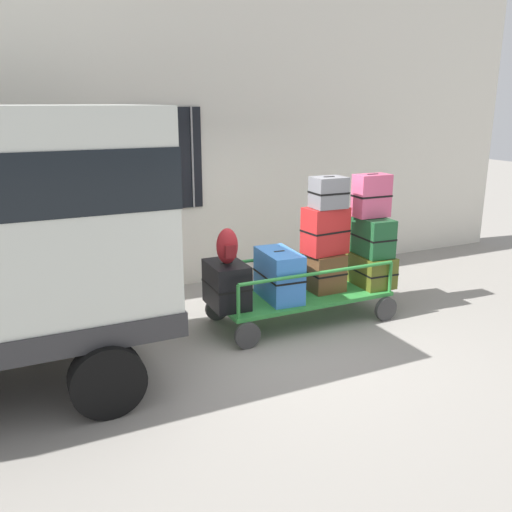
# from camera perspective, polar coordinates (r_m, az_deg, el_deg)

# --- Properties ---
(ground_plane) EXTENTS (40.00, 40.00, 0.00)m
(ground_plane) POSITION_cam_1_polar(r_m,az_deg,el_deg) (6.83, 2.80, -8.65)
(ground_plane) COLOR gray
(building_wall) EXTENTS (12.00, 0.38, 5.00)m
(building_wall) POSITION_cam_1_polar(r_m,az_deg,el_deg) (8.67, -5.58, 13.56)
(building_wall) COLOR silver
(building_wall) RESTS_ON ground
(luggage_cart) EXTENTS (2.35, 1.04, 0.37)m
(luggage_cart) POSITION_cam_1_polar(r_m,az_deg,el_deg) (7.30, 4.77, -4.38)
(luggage_cart) COLOR #2D8438
(luggage_cart) RESTS_ON ground
(cart_railing) EXTENTS (2.25, 0.90, 0.43)m
(cart_railing) POSITION_cam_1_polar(r_m,az_deg,el_deg) (7.17, 4.85, -1.26)
(cart_railing) COLOR #2D8438
(cart_railing) RESTS_ON luggage_cart
(suitcase_left_bottom) EXTENTS (0.45, 0.65, 0.56)m
(suitcase_left_bottom) POSITION_cam_1_polar(r_m,az_deg,el_deg) (6.76, -3.08, -2.98)
(suitcase_left_bottom) COLOR black
(suitcase_left_bottom) RESTS_ON luggage_cart
(suitcase_midleft_bottom) EXTENTS (0.46, 0.78, 0.63)m
(suitcase_midleft_bottom) POSITION_cam_1_polar(r_m,az_deg,el_deg) (7.01, 2.40, -1.99)
(suitcase_midleft_bottom) COLOR #3372C6
(suitcase_midleft_bottom) RESTS_ON luggage_cart
(suitcase_center_bottom) EXTENTS (0.45, 0.38, 0.51)m
(suitcase_center_bottom) POSITION_cam_1_polar(r_m,az_deg,el_deg) (7.37, 7.28, -1.71)
(suitcase_center_bottom) COLOR brown
(suitcase_center_bottom) RESTS_ON luggage_cart
(suitcase_center_middle) EXTENTS (0.60, 0.42, 0.62)m
(suitcase_center_middle) POSITION_cam_1_polar(r_m,az_deg,el_deg) (7.26, 7.23, 2.65)
(suitcase_center_middle) COLOR #B21E1E
(suitcase_center_middle) RESTS_ON suitcase_center_bottom
(suitcase_center_top) EXTENTS (0.44, 0.35, 0.40)m
(suitcase_center_top) POSITION_cam_1_polar(r_m,az_deg,el_deg) (7.12, 7.57, 6.58)
(suitcase_center_top) COLOR slate
(suitcase_center_top) RESTS_ON suitcase_center_middle
(suitcase_midright_bottom) EXTENTS (0.47, 0.76, 0.43)m
(suitcase_midright_bottom) POSITION_cam_1_polar(r_m,az_deg,el_deg) (7.76, 11.72, -1.33)
(suitcase_midright_bottom) COLOR #4C5119
(suitcase_midright_bottom) RESTS_ON luggage_cart
(suitcase_midright_middle) EXTENTS (0.42, 0.79, 0.52)m
(suitcase_midright_middle) POSITION_cam_1_polar(r_m,az_deg,el_deg) (7.68, 11.68, 2.15)
(suitcase_midright_middle) COLOR #194C28
(suitcase_midright_middle) RESTS_ON suitcase_midright_bottom
(suitcase_midright_top) EXTENTS (0.49, 0.30, 0.58)m
(suitcase_midright_top) POSITION_cam_1_polar(r_m,az_deg,el_deg) (7.57, 11.94, 6.17)
(suitcase_midright_top) COLOR #CC4C72
(suitcase_midright_top) RESTS_ON suitcase_midright_middle
(backpack) EXTENTS (0.27, 0.22, 0.44)m
(backpack) POSITION_cam_1_polar(r_m,az_deg,el_deg) (6.57, -3.00, 1.00)
(backpack) COLOR maroon
(backpack) RESTS_ON suitcase_left_bottom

